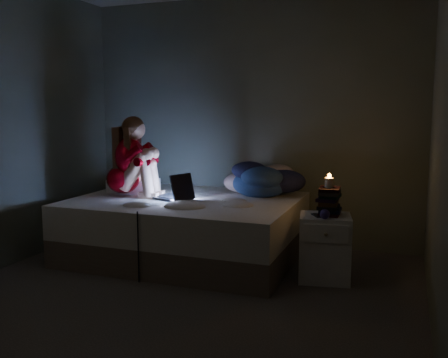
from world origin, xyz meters
The scene contains 13 objects.
floor centered at (0.00, 0.00, -0.01)m, with size 3.60×3.80×0.02m, color #2F2B29.
wall_back centered at (0.00, 1.91, 1.30)m, with size 3.60×0.02×2.60m, color #475040.
wall_right centered at (1.81, 0.00, 1.30)m, with size 0.02×3.80×2.60m, color #475040.
bed centered at (-0.38, 1.10, 0.29)m, with size 2.10×1.57×0.58m, color beige, non-canonical shape.
pillow centered at (-1.05, 1.27, 0.64)m, with size 0.46×0.33×0.13m, color silver.
woman centered at (-1.02, 1.03, 0.97)m, with size 0.49×0.32×0.79m, color #8F0009, non-canonical shape.
laptop centered at (-0.50, 1.02, 0.71)m, with size 0.38×0.27×0.27m, color black, non-canonical shape.
clothes_pile centered at (0.24, 1.51, 0.75)m, with size 0.59×0.47×0.35m, color navy, non-canonical shape.
nightstand centered at (0.99, 0.90, 0.28)m, with size 0.42×0.37×0.55m, color silver.
book_stack centered at (1.01, 0.91, 0.68)m, with size 0.19×0.25×0.26m, color black, non-canonical shape.
candle centered at (1.01, 0.91, 0.85)m, with size 0.07×0.07×0.08m, color beige.
phone centered at (0.93, 0.86, 0.56)m, with size 0.07×0.14×0.01m, color black.
blue_orb centered at (0.98, 0.75, 0.59)m, with size 0.08×0.08×0.08m, color navy.
Camera 1 is at (1.60, -3.18, 1.42)m, focal length 39.74 mm.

